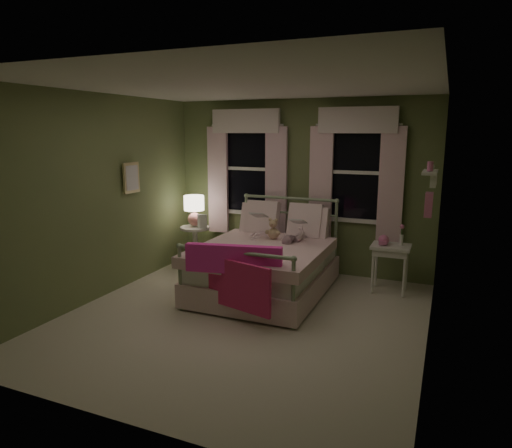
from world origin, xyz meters
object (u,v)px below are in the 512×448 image
at_px(bed, 266,264).
at_px(nightstand_right, 391,252).
at_px(child_right, 297,219).
at_px(nightstand_left, 195,241).
at_px(teddy_bear, 273,231).
at_px(child_left, 259,218).
at_px(table_lamp, 194,208).

height_order(bed, nightstand_right, bed).
bearing_deg(child_right, nightstand_left, 0.62).
height_order(teddy_bear, nightstand_right, teddy_bear).
height_order(child_left, table_lamp, child_left).
relative_size(bed, child_right, 2.68).
bearing_deg(bed, teddy_bear, 90.00).
bearing_deg(bed, child_left, 123.60).
relative_size(bed, nightstand_right, 3.18).
distance_m(child_left, nightstand_left, 1.32).
distance_m(table_lamp, nightstand_right, 3.03).
bearing_deg(nightstand_left, child_right, -7.64).
bearing_deg(nightstand_left, nightstand_right, -0.33).
xyz_separation_m(bed, child_right, (0.28, 0.42, 0.56)).
bearing_deg(child_right, table_lamp, 0.62).
bearing_deg(teddy_bear, child_left, 150.50).
height_order(teddy_bear, table_lamp, table_lamp).
bearing_deg(teddy_bear, child_right, 29.50).
height_order(child_left, child_right, child_right).
xyz_separation_m(child_left, nightstand_right, (1.81, 0.22, -0.37)).
bearing_deg(table_lamp, child_right, -7.64).
height_order(child_left, nightstand_left, child_left).
xyz_separation_m(child_right, teddy_bear, (-0.28, -0.16, -0.16)).
bearing_deg(child_right, bed, 64.66).
bearing_deg(nightstand_right, child_left, -173.11).
xyz_separation_m(bed, nightstand_left, (-1.48, 0.66, 0.03)).
distance_m(nightstand_left, table_lamp, 0.54).
bearing_deg(nightstand_right, bed, -157.26).
xyz_separation_m(table_lamp, nightstand_right, (3.00, -0.02, -0.40)).
height_order(child_right, nightstand_left, child_right).
xyz_separation_m(teddy_bear, table_lamp, (-1.48, 0.39, 0.16)).
bearing_deg(bed, child_right, 56.40).
relative_size(child_right, teddy_bear, 2.58).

